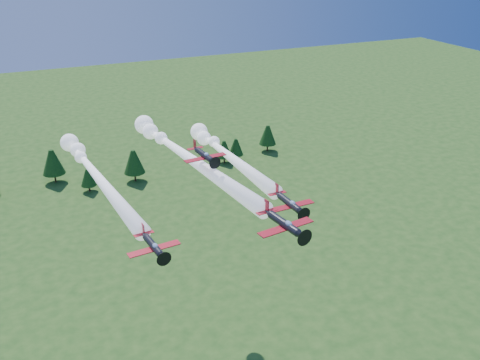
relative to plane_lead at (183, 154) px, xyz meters
name	(u,v)px	position (x,y,z in m)	size (l,w,h in m)	color
plane_lead	(183,154)	(0.00, 0.00, 0.00)	(13.22, 52.70, 3.70)	black
plane_left	(94,173)	(-14.01, 9.55, -5.00)	(10.87, 52.10, 3.70)	black
plane_right	(225,153)	(10.96, 7.91, -4.51)	(8.13, 43.51, 3.70)	black
plane_slot	(204,155)	(0.64, -9.14, 2.96)	(6.99, 7.59, 2.45)	black
treeline	(60,168)	(-14.94, 94.09, -37.27)	(146.01, 19.55, 11.96)	#382314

